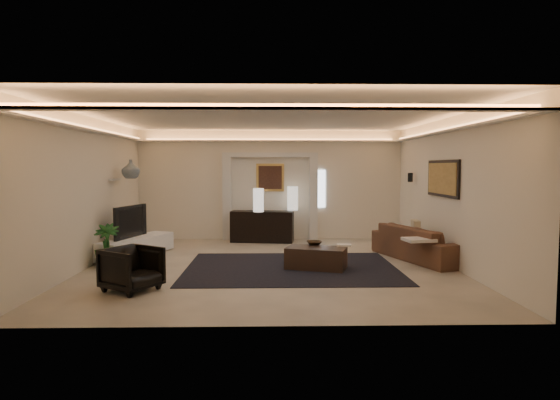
{
  "coord_description": "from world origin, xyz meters",
  "views": [
    {
      "loc": [
        -0.01,
        -9.09,
        1.93
      ],
      "look_at": [
        0.2,
        0.6,
        1.25
      ],
      "focal_mm": 30.23,
      "sensor_mm": 36.0,
      "label": 1
    }
  ],
  "objects_px": {
    "sofa": "(421,243)",
    "armchair": "(132,269)",
    "coffee_table": "(316,258)",
    "console": "(262,226)"
  },
  "relations": [
    {
      "from": "console",
      "to": "armchair",
      "type": "relative_size",
      "value": 2.1
    },
    {
      "from": "coffee_table",
      "to": "armchair",
      "type": "bearing_deg",
      "value": -135.34
    },
    {
      "from": "console",
      "to": "coffee_table",
      "type": "distance_m",
      "value": 3.43
    },
    {
      "from": "sofa",
      "to": "armchair",
      "type": "bearing_deg",
      "value": 95.22
    },
    {
      "from": "sofa",
      "to": "coffee_table",
      "type": "distance_m",
      "value": 2.44
    },
    {
      "from": "sofa",
      "to": "coffee_table",
      "type": "bearing_deg",
      "value": 91.64
    },
    {
      "from": "sofa",
      "to": "armchair",
      "type": "distance_m",
      "value": 5.82
    },
    {
      "from": "sofa",
      "to": "coffee_table",
      "type": "height_order",
      "value": "sofa"
    },
    {
      "from": "sofa",
      "to": "coffee_table",
      "type": "relative_size",
      "value": 2.17
    },
    {
      "from": "sofa",
      "to": "console",
      "type": "bearing_deg",
      "value": 35.54
    }
  ]
}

